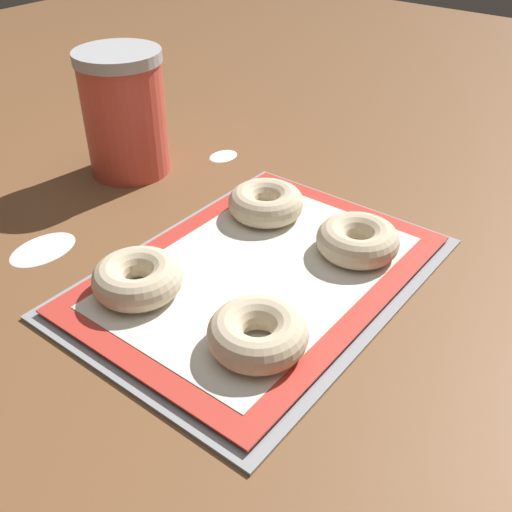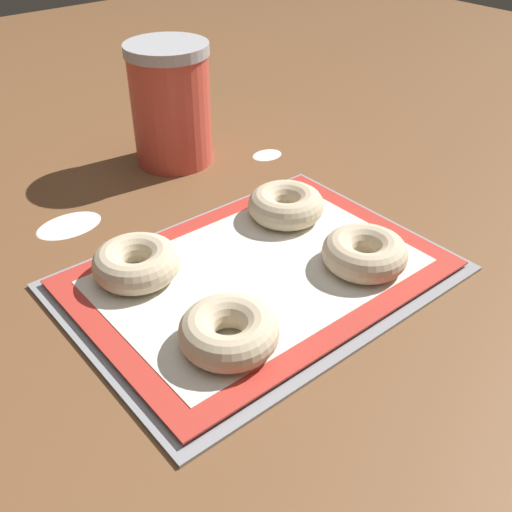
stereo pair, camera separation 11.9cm
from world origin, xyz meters
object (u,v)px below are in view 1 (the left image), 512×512
at_px(baking_tray, 256,274).
at_px(bagel_back_right, 266,203).
at_px(bagel_front_right, 358,240).
at_px(bagel_back_left, 138,278).
at_px(bagel_front_left, 258,333).
at_px(flour_canister, 125,113).

xyz_separation_m(baking_tray, bagel_back_right, (0.10, 0.06, 0.02)).
xyz_separation_m(bagel_front_right, bagel_back_left, (-0.21, 0.15, 0.00)).
xyz_separation_m(bagel_front_left, bagel_front_right, (0.20, 0.01, 0.00)).
xyz_separation_m(bagel_front_left, flour_canister, (0.20, 0.39, 0.06)).
distance_m(baking_tray, bagel_back_left, 0.14).
distance_m(bagel_front_right, bagel_back_left, 0.26).
bearing_deg(baking_tray, flour_canister, 72.89).
bearing_deg(bagel_front_left, bagel_front_right, 1.85).
distance_m(bagel_front_left, flour_canister, 0.45).
xyz_separation_m(bagel_back_left, bagel_back_right, (0.21, -0.01, 0.00)).
xyz_separation_m(bagel_front_right, bagel_back_right, (0.00, 0.14, 0.00)).
bearing_deg(flour_canister, baking_tray, -107.11).
height_order(baking_tray, bagel_front_left, bagel_front_left).
height_order(bagel_front_right, bagel_back_right, same).
relative_size(baking_tray, flour_canister, 2.35).
relative_size(bagel_back_left, bagel_back_right, 1.00).
bearing_deg(bagel_back_left, bagel_front_right, -35.28).
height_order(bagel_front_right, flour_canister, flour_canister).
bearing_deg(bagel_back_right, flour_canister, 91.24).
bearing_deg(baking_tray, bagel_front_left, -141.33).
height_order(baking_tray, flour_canister, flour_canister).
xyz_separation_m(baking_tray, bagel_front_left, (-0.10, -0.08, 0.02)).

